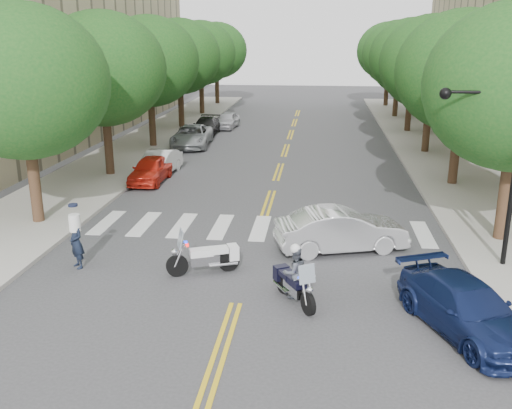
% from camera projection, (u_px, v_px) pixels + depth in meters
% --- Properties ---
extents(ground, '(140.00, 140.00, 0.00)m').
position_uv_depth(ground, '(236.00, 304.00, 16.01)').
color(ground, '#38383A').
rests_on(ground, ground).
extents(sidewalk_left, '(5.00, 60.00, 0.15)m').
position_uv_depth(sidewalk_left, '(143.00, 146.00, 37.94)').
color(sidewalk_left, '#9E9991').
rests_on(sidewalk_left, ground).
extents(sidewalk_right, '(5.00, 60.00, 0.15)m').
position_uv_depth(sidewalk_right, '(436.00, 153.00, 35.89)').
color(sidewalk_right, '#9E9991').
rests_on(sidewalk_right, ground).
extents(tree_l_0, '(6.40, 6.40, 8.45)m').
position_uv_depth(tree_l_0, '(23.00, 82.00, 21.07)').
color(tree_l_0, '#382316').
rests_on(tree_l_0, ground).
extents(tree_l_1, '(6.40, 6.40, 8.45)m').
position_uv_depth(tree_l_1, '(103.00, 69.00, 28.68)').
color(tree_l_1, '#382316').
rests_on(tree_l_1, ground).
extents(tree_l_2, '(6.40, 6.40, 8.45)m').
position_uv_depth(tree_l_2, '(149.00, 61.00, 36.29)').
color(tree_l_2, '#382316').
rests_on(tree_l_2, ground).
extents(tree_l_3, '(6.40, 6.40, 8.45)m').
position_uv_depth(tree_l_3, '(179.00, 57.00, 43.90)').
color(tree_l_3, '#382316').
rests_on(tree_l_3, ground).
extents(tree_l_4, '(6.40, 6.40, 8.45)m').
position_uv_depth(tree_l_4, '(201.00, 53.00, 51.51)').
color(tree_l_4, '#382316').
rests_on(tree_l_4, ground).
extents(tree_l_5, '(6.40, 6.40, 8.45)m').
position_uv_depth(tree_l_5, '(216.00, 51.00, 59.12)').
color(tree_l_5, '#382316').
rests_on(tree_l_5, ground).
extents(tree_r_1, '(6.40, 6.40, 8.45)m').
position_uv_depth(tree_r_1, '(463.00, 72.00, 26.78)').
color(tree_r_1, '#382316').
rests_on(tree_r_1, ground).
extents(tree_r_2, '(6.40, 6.40, 8.45)m').
position_uv_depth(tree_r_2, '(432.00, 63.00, 34.39)').
color(tree_r_2, '#382316').
rests_on(tree_r_2, ground).
extents(tree_r_3, '(6.40, 6.40, 8.45)m').
position_uv_depth(tree_r_3, '(413.00, 58.00, 42.00)').
color(tree_r_3, '#382316').
rests_on(tree_r_3, ground).
extents(tree_r_4, '(6.40, 6.40, 8.45)m').
position_uv_depth(tree_r_4, '(399.00, 54.00, 49.61)').
color(tree_r_4, '#382316').
rests_on(tree_r_4, ground).
extents(tree_r_5, '(6.40, 6.40, 8.45)m').
position_uv_depth(tree_r_5, '(389.00, 51.00, 57.22)').
color(tree_r_5, '#382316').
rests_on(tree_r_5, ground).
extents(traffic_signal_pole, '(2.82, 0.42, 6.00)m').
position_uv_depth(traffic_signal_pole, '(501.00, 155.00, 17.43)').
color(traffic_signal_pole, black).
rests_on(traffic_signal_pole, ground).
extents(motorcycle_police, '(1.31, 1.98, 1.76)m').
position_uv_depth(motorcycle_police, '(294.00, 276.00, 15.91)').
color(motorcycle_police, black).
rests_on(motorcycle_police, ground).
extents(motorcycle_parked, '(2.23, 1.17, 1.51)m').
position_uv_depth(motorcycle_parked, '(210.00, 257.00, 17.94)').
color(motorcycle_parked, black).
rests_on(motorcycle_parked, ground).
extents(officer_standing, '(0.74, 0.73, 1.73)m').
position_uv_depth(officer_standing, '(76.00, 242.00, 18.25)').
color(officer_standing, black).
rests_on(officer_standing, ground).
extents(convertible, '(4.80, 2.84, 1.49)m').
position_uv_depth(convertible, '(341.00, 230.00, 19.75)').
color(convertible, silver).
rests_on(convertible, ground).
extents(sedan_blue, '(3.45, 4.87, 1.31)m').
position_uv_depth(sedan_blue, '(466.00, 308.00, 14.33)').
color(sedan_blue, '#101C46').
rests_on(sedan_blue, ground).
extents(parked_car_a, '(1.56, 3.87, 1.32)m').
position_uv_depth(parked_car_a, '(150.00, 170.00, 28.87)').
color(parked_car_a, red).
rests_on(parked_car_a, ground).
extents(parked_car_b, '(1.75, 4.06, 1.30)m').
position_uv_depth(parked_car_b, '(159.00, 163.00, 30.34)').
color(parked_car_b, silver).
rests_on(parked_car_b, ground).
extents(parked_car_c, '(2.68, 5.24, 1.42)m').
position_uv_depth(parked_car_c, '(192.00, 136.00, 37.95)').
color(parked_car_c, '#93969A').
rests_on(parked_car_c, ground).
extents(parked_car_d, '(1.81, 4.35, 1.26)m').
position_uv_depth(parked_car_d, '(206.00, 126.00, 42.56)').
color(parked_car_d, black).
rests_on(parked_car_d, ground).
extents(parked_car_e, '(1.80, 3.89, 1.29)m').
position_uv_depth(parked_car_e, '(227.00, 120.00, 45.33)').
color(parked_car_e, '#AFAEB4').
rests_on(parked_car_e, ground).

